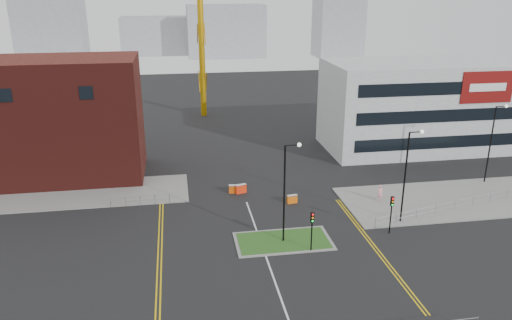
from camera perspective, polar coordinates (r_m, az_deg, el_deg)
The scene contains 27 objects.
ground at distance 38.12m, azimuth 2.75°, elevation -15.22°, with size 200.00×200.00×0.00m, color black.
pavement_left at distance 58.39m, azimuth -21.70°, elevation -3.76°, with size 28.00×8.00×0.12m, color slate.
pavement_right at distance 57.35m, azimuth 21.75°, elevation -4.19°, with size 24.00×10.00×0.12m, color slate.
island_kerb at distance 45.13m, azimuth 3.14°, elevation -9.24°, with size 8.60×4.60×0.08m, color slate.
grass_island at distance 45.12m, azimuth 3.14°, elevation -9.22°, with size 8.00×4.00×0.12m, color #244A18.
brick_building at distance 62.59m, azimuth -24.06°, elevation 4.01°, with size 24.20×10.07×14.24m.
office_block at distance 72.41m, azimuth 17.98°, elevation 5.96°, with size 25.00×12.20×12.00m.
streetlamp_island at distance 42.87m, azimuth 3.55°, elevation -2.89°, with size 1.46×0.36×9.18m.
streetlamp_right_near at distance 48.55m, azimuth 16.97°, elevation -1.02°, with size 1.46×0.36×9.18m.
streetlamp_right_far at distance 62.10m, azimuth 25.47°, elevation 2.31°, with size 1.46×0.36×9.18m.
traffic_light_island at distance 42.68m, azimuth 6.43°, elevation -7.29°, with size 0.28×0.33×3.65m.
traffic_light_right at distance 47.00m, azimuth 15.25°, elevation -5.29°, with size 0.28×0.33×3.65m.
railing_left at distance 53.09m, azimuth -13.12°, elevation -4.33°, with size 6.05×0.05×1.10m.
railing_right at distance 54.38m, azimuth 21.79°, elevation -4.65°, with size 19.05×5.05×1.10m.
centre_line at distance 39.74m, azimuth 2.13°, elevation -13.61°, with size 0.15×30.00×0.01m, color silver.
yellow_left_a at distance 46.08m, azimuth -11.08°, elevation -9.01°, with size 0.12×24.00×0.01m, color gold.
yellow_left_b at distance 46.07m, azimuth -10.70°, elevation -8.99°, with size 0.12×24.00×0.01m, color gold.
yellow_right_a at distance 45.57m, azimuth 13.07°, elevation -9.51°, with size 0.12×20.00×0.01m, color gold.
yellow_right_b at distance 45.67m, azimuth 13.42°, elevation -9.47°, with size 0.12×20.00×0.01m, color gold.
skyline_a at distance 154.61m, azimuth -22.41°, elevation 14.02°, with size 18.00×12.00×22.00m, color gray.
skyline_b at distance 162.09m, azimuth -3.46°, elevation 14.50°, with size 24.00×12.00×16.00m, color gray.
skyline_c at distance 164.22m, azimuth 9.45°, elevation 16.45°, with size 14.00×12.00×28.00m, color gray.
skyline_d at distance 171.36m, azimuth -9.99°, elevation 13.85°, with size 30.00×12.00×12.00m, color gray.
pedestrian at distance 54.14m, azimuth 14.01°, elevation -3.72°, with size 0.68×0.45×1.86m, color pink.
barrier_left at distance 54.86m, azimuth -2.53°, elevation -3.29°, with size 1.16×0.52×0.94m.
barrier_mid at distance 54.81m, azimuth -1.74°, elevation -3.26°, with size 1.26×0.73×1.01m.
barrier_right at distance 52.48m, azimuth 4.15°, elevation -4.44°, with size 1.12×0.51×0.91m.
Camera 1 is at (-6.83, -30.64, 21.62)m, focal length 35.00 mm.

